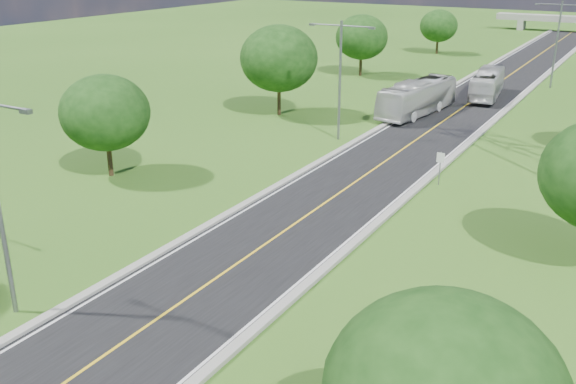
% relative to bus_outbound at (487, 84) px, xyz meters
% --- Properties ---
extents(ground, '(260.00, 260.00, 0.00)m').
position_rel_bus_outbound_xyz_m(ground, '(-0.80, -8.33, -1.57)').
color(ground, '#2F5A19').
rests_on(ground, ground).
extents(road, '(8.00, 150.00, 0.06)m').
position_rel_bus_outbound_xyz_m(road, '(-0.80, -2.33, -1.54)').
color(road, black).
rests_on(road, ground).
extents(curb_left, '(0.50, 150.00, 0.22)m').
position_rel_bus_outbound_xyz_m(curb_left, '(-5.05, -2.33, -1.46)').
color(curb_left, gray).
rests_on(curb_left, ground).
extents(curb_right, '(0.50, 150.00, 0.22)m').
position_rel_bus_outbound_xyz_m(curb_right, '(3.45, -2.33, -1.46)').
color(curb_right, gray).
rests_on(curb_right, ground).
extents(speed_limit_sign, '(0.55, 0.09, 2.40)m').
position_rel_bus_outbound_xyz_m(speed_limit_sign, '(4.40, -30.35, 0.03)').
color(speed_limit_sign, slate).
rests_on(speed_limit_sign, ground).
extents(overpass, '(30.00, 3.00, 3.20)m').
position_rel_bus_outbound_xyz_m(overpass, '(-0.80, 71.67, 0.84)').
color(overpass, gray).
rests_on(overpass, ground).
extents(streetlight_mid_left, '(5.90, 0.25, 10.00)m').
position_rel_bus_outbound_xyz_m(streetlight_mid_left, '(-6.80, -23.33, 4.37)').
color(streetlight_mid_left, slate).
rests_on(streetlight_mid_left, ground).
extents(streetlight_far_right, '(5.90, 0.25, 10.00)m').
position_rel_bus_outbound_xyz_m(streetlight_far_right, '(5.20, 9.67, 4.37)').
color(streetlight_far_right, slate).
rests_on(streetlight_far_right, ground).
extents(tree_lb, '(6.30, 6.30, 7.33)m').
position_rel_bus_outbound_xyz_m(tree_lb, '(-16.80, -40.33, 3.07)').
color(tree_lb, black).
rests_on(tree_lb, ground).
extents(tree_lc, '(7.56, 7.56, 8.79)m').
position_rel_bus_outbound_xyz_m(tree_lc, '(-15.80, -18.33, 4.00)').
color(tree_lc, black).
rests_on(tree_lc, ground).
extents(tree_ld, '(6.72, 6.72, 7.82)m').
position_rel_bus_outbound_xyz_m(tree_ld, '(-17.80, 5.67, 3.38)').
color(tree_ld, black).
rests_on(tree_ld, ground).
extents(tree_le, '(5.88, 5.88, 6.84)m').
position_rel_bus_outbound_xyz_m(tree_le, '(-15.30, 29.67, 2.76)').
color(tree_le, black).
rests_on(tree_le, ground).
extents(bus_outbound, '(3.87, 11.09, 3.03)m').
position_rel_bus_outbound_xyz_m(bus_outbound, '(0.00, 0.00, 0.00)').
color(bus_outbound, silver).
rests_on(bus_outbound, road).
extents(bus_inbound, '(4.35, 12.31, 3.36)m').
position_rel_bus_outbound_xyz_m(bus_inbound, '(-4.00, -11.36, 0.17)').
color(bus_inbound, beige).
rests_on(bus_inbound, road).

